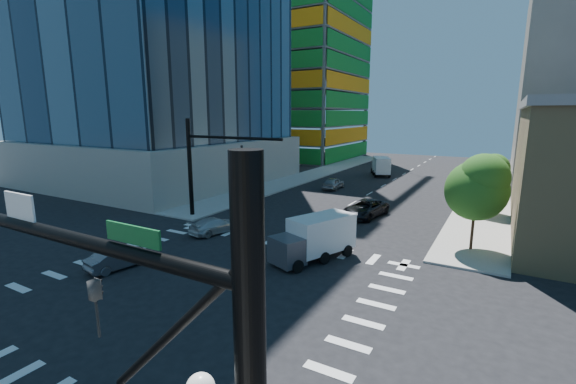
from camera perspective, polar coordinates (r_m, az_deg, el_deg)
The scene contains 14 objects.
ground at distance 22.60m, azimuth -12.66°, elevation -13.78°, with size 160.00×160.00×0.00m, color black.
road_markings at distance 22.59m, azimuth -12.66°, elevation -13.77°, with size 20.00×20.00×0.01m, color silver.
sidewalk_ne at distance 55.79m, azimuth 27.52°, elevation 0.40°, with size 5.00×60.00×0.15m, color #9C9893.
sidewalk_nw at distance 61.74m, azimuth 3.74°, elevation 2.63°, with size 5.00×60.00×0.15m, color #9C9893.
construction_building at distance 88.62m, azimuth 1.28°, elevation 21.26°, with size 25.16×34.50×70.60m.
signal_mast_nw at distance 35.95m, azimuth -12.65°, elevation 4.74°, with size 10.20×0.40×9.00m.
tree_south at distance 29.30m, azimuth 26.41°, elevation 0.74°, with size 4.16×4.16×6.82m.
tree_north at distance 41.25m, azimuth 27.77°, elevation 2.42°, with size 3.54×3.52×5.78m.
car_nb_far at distance 37.02m, azimuth 11.38°, elevation -2.41°, with size 2.64×5.73×1.59m, color black.
car_sb_near at distance 32.03m, azimuth -10.79°, elevation -4.86°, with size 1.79×4.40×1.28m, color silver.
car_sb_mid at distance 50.16m, azimuth 6.74°, elevation 1.32°, with size 1.81×4.49×1.53m, color #989B9F.
car_sb_cross at distance 26.73m, azimuth -23.70°, elevation -8.93°, with size 1.40×4.00×1.32m, color #58575D.
box_truck_near at distance 25.63m, azimuth 3.52°, elevation -7.37°, with size 4.22×5.95×2.87m.
box_truck_far at distance 62.74m, azimuth 13.54°, elevation 3.61°, with size 4.47×6.10×2.94m.
Camera 1 is at (13.99, -14.96, 9.53)m, focal length 24.00 mm.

